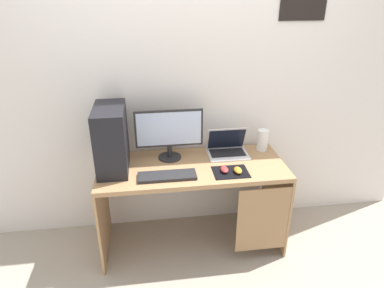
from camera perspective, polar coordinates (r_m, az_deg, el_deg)
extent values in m
plane|color=#9E9384|center=(3.04, 0.00, -15.76)|extent=(8.00, 8.00, 0.00)
cube|color=silver|center=(2.73, -0.99, 10.47)|extent=(4.00, 0.04, 2.60)
cube|color=black|center=(2.86, 18.19, 21.64)|extent=(0.36, 0.01, 0.26)
cube|color=#A37A51|center=(2.63, 0.00, -3.90)|extent=(1.43, 0.60, 0.03)
cube|color=#A37A51|center=(2.83, -14.61, -11.20)|extent=(0.02, 0.60, 0.70)
cube|color=#A37A51|center=(2.99, 13.76, -9.04)|extent=(0.02, 0.60, 0.70)
cube|color=#96704B|center=(2.68, 11.76, -12.40)|extent=(0.40, 0.01, 0.56)
cube|color=black|center=(2.55, -13.33, 0.85)|extent=(0.22, 0.42, 0.48)
cylinder|color=#232326|center=(2.73, -3.73, -2.18)|extent=(0.18, 0.18, 0.01)
cylinder|color=#232326|center=(2.71, -3.77, -1.15)|extent=(0.04, 0.04, 0.10)
cube|color=#232326|center=(2.62, -3.87, 2.63)|extent=(0.52, 0.02, 0.30)
cube|color=#B2C6EA|center=(2.61, -3.85, 2.54)|extent=(0.49, 0.00, 0.27)
cube|color=silver|center=(2.78, 6.03, -1.76)|extent=(0.32, 0.23, 0.01)
cube|color=black|center=(2.80, 5.95, -1.46)|extent=(0.28, 0.15, 0.00)
cube|color=silver|center=(2.80, 5.77, 0.91)|extent=(0.32, 0.08, 0.21)
cube|color=black|center=(2.80, 5.80, 0.82)|extent=(0.30, 0.07, 0.18)
cylinder|color=white|center=(2.88, 11.72, 0.64)|extent=(0.09, 0.09, 0.18)
cube|color=#232326|center=(2.46, -4.18, -5.36)|extent=(0.42, 0.14, 0.02)
cube|color=black|center=(2.54, 6.48, -4.68)|extent=(0.26, 0.20, 0.00)
ellipsoid|color=#B23333|center=(2.53, 5.46, -4.26)|extent=(0.06, 0.10, 0.03)
ellipsoid|color=orange|center=(2.53, 7.69, -4.38)|extent=(0.06, 0.10, 0.03)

